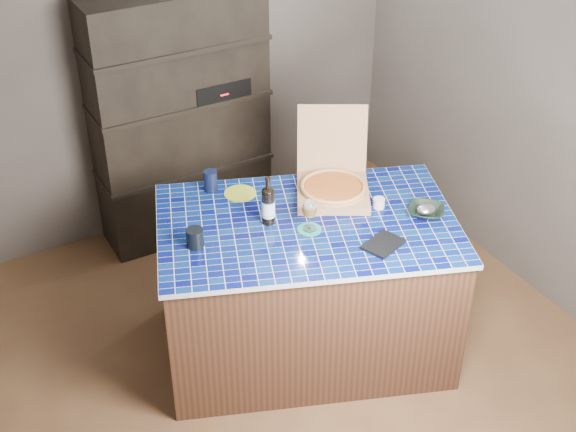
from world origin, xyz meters
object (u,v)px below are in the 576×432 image
pizza_box (333,184)px  mead_bottle (268,205)px  dvd_case (383,244)px  bowl (426,211)px  wine_glass (310,209)px  kitchen_island (306,286)px

pizza_box → mead_bottle: size_ratio=2.19×
mead_bottle → dvd_case: 0.66m
pizza_box → dvd_case: (-0.04, -0.57, -0.06)m
mead_bottle → bowl: size_ratio=1.46×
mead_bottle → bowl: bearing=-24.0°
wine_glass → dvd_case: wine_glass is taller
wine_glass → kitchen_island: bearing=68.0°
pizza_box → mead_bottle: bearing=-140.5°
pizza_box → mead_bottle: (-0.47, -0.09, 0.05)m
bowl → mead_bottle: bearing=156.0°
mead_bottle → wine_glass: 0.24m
kitchen_island → pizza_box: 0.62m
kitchen_island → wine_glass: size_ratio=10.08×
kitchen_island → wine_glass: 0.59m
mead_bottle → wine_glass: mead_bottle is taller
kitchen_island → bowl: bearing=-2.2°
pizza_box → mead_bottle: 0.48m
bowl → pizza_box: bearing=127.4°
wine_glass → dvd_case: (0.27, -0.32, -0.13)m
kitchen_island → dvd_case: (0.24, -0.39, 0.46)m
pizza_box → wine_glass: bearing=-110.9°
mead_bottle → dvd_case: bearing=-48.6°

